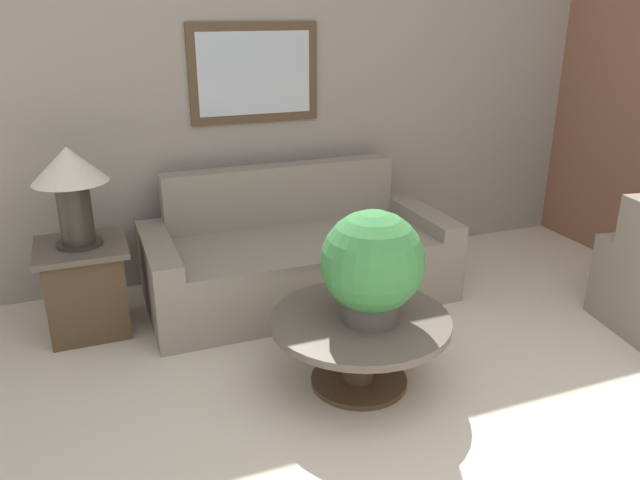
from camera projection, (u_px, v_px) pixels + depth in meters
wall_back at (294, 96)px, 4.57m from camera, size 6.82×0.09×2.60m
couch_main at (298, 258)px, 4.34m from camera, size 2.06×0.94×0.86m
coffee_table at (360, 335)px, 3.30m from camera, size 0.95×0.95×0.40m
side_table at (86, 287)px, 3.86m from camera, size 0.54×0.54×0.58m
table_lamp at (70, 179)px, 3.62m from camera, size 0.44×0.44×0.60m
potted_plant_on_table at (372, 265)px, 3.12m from camera, size 0.53×0.53×0.59m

